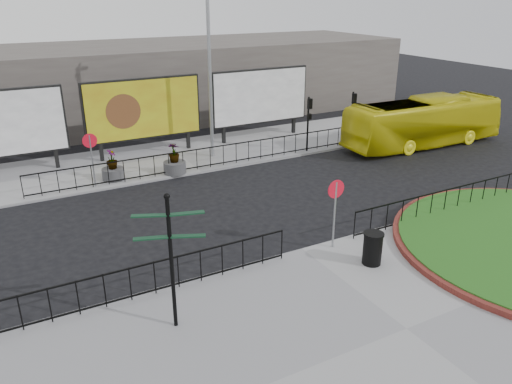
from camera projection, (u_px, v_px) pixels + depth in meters
ground at (302, 251)px, 17.22m from camera, size 90.00×90.00×0.00m
pavement_near at (406, 330)px, 13.12m from camera, size 30.00×10.00×0.12m
pavement_far at (180, 156)px, 26.98m from camera, size 44.00×6.00×0.12m
railing_near_left at (130, 284)px, 14.07m from camera, size 10.00×0.10×1.10m
railing_near_right at (445, 202)px, 19.59m from camera, size 9.00×0.10×1.10m
railing_far at (217, 156)px, 24.99m from camera, size 18.00×0.10×1.10m
speed_sign_far at (91, 148)px, 21.96m from camera, size 0.64×0.07×2.47m
speed_sign_near at (335, 199)px, 16.62m from camera, size 0.64×0.07×2.47m
billboard_mid at (144, 109)px, 26.16m from camera, size 6.20×0.31×4.10m
billboard_right at (260, 97)px, 29.25m from camera, size 6.20×0.31×4.10m
lamp_post at (210, 67)px, 25.05m from camera, size 0.74×0.18×9.23m
signal_pole_a at (309, 116)px, 26.92m from camera, size 0.22×0.26×3.00m
signal_pole_b at (353, 110)px, 28.24m from camera, size 0.22×0.26×3.00m
building_backdrop at (127, 83)px, 34.22m from camera, size 40.00×10.00×5.00m
fingerpost_sign at (171, 249)px, 12.38m from camera, size 1.74×0.87×3.78m
litter_bin at (373, 248)px, 16.03m from camera, size 0.66×0.66×1.09m
bus at (424, 122)px, 28.50m from camera, size 10.07×2.66×2.79m
planter_a at (113, 170)px, 23.31m from camera, size 1.03×1.03×1.45m
planter_b at (175, 163)px, 24.12m from camera, size 1.09×1.09×1.51m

